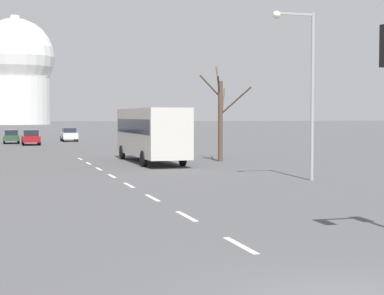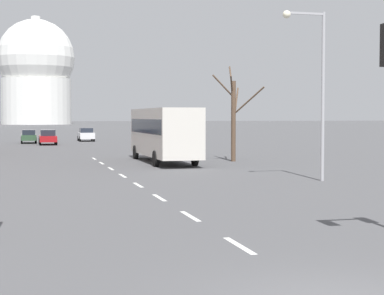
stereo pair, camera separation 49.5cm
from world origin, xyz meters
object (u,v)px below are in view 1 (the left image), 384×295
sedan_near_left (31,137)px  sedan_near_right (69,135)px  street_lamp_right (305,77)px  city_bus (151,131)px  sedan_mid_centre (11,136)px

sedan_near_left → sedan_near_right: (4.81, 8.75, 0.01)m
street_lamp_right → city_bus: bearing=107.4°
sedan_mid_centre → sedan_near_right: bearing=31.5°
sedan_near_right → city_bus: city_bus is taller
street_lamp_right → sedan_mid_centre: bearing=104.9°
sedan_near_right → city_bus: (1.50, -37.39, 1.24)m
sedan_near_right → sedan_mid_centre: (-6.72, -4.11, -0.04)m
sedan_mid_centre → city_bus: city_bus is taller
sedan_near_left → sedan_near_right: sedan_near_right is taller
sedan_near_left → street_lamp_right: bearing=-76.0°
sedan_near_right → sedan_mid_centre: size_ratio=0.95×
sedan_mid_centre → city_bus: size_ratio=0.41×
street_lamp_right → sedan_near_right: bearing=96.4°
street_lamp_right → sedan_near_left: (-10.51, 42.03, -3.98)m
street_lamp_right → sedan_near_right: size_ratio=1.83×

